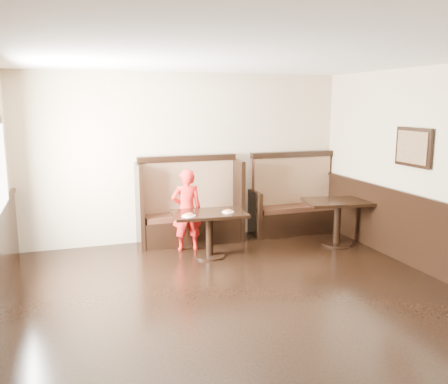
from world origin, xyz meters
name	(u,v)px	position (x,y,z in m)	size (l,w,h in m)	color
ground	(268,326)	(0.00, 0.00, 0.00)	(7.00, 7.00, 0.00)	black
room_shell	(232,260)	(-0.30, 0.28, 0.67)	(7.00, 7.00, 7.00)	#C4AF8E
booth_main	(190,211)	(0.00, 3.30, 0.53)	(1.75, 0.72, 1.45)	black
booth_neighbor	(294,206)	(1.95, 3.29, 0.48)	(1.65, 0.72, 1.45)	black
table_main	(209,223)	(0.08, 2.39, 0.53)	(1.14, 0.76, 0.70)	black
table_neighbor	(338,212)	(2.26, 2.35, 0.56)	(1.17, 0.87, 0.74)	black
child	(187,210)	(-0.16, 2.83, 0.65)	(0.48, 0.31, 1.30)	red
pizza_plate_left	(189,215)	(-0.28, 2.25, 0.71)	(0.20, 0.20, 0.04)	white
pizza_plate_right	(228,211)	(0.34, 2.31, 0.71)	(0.18, 0.18, 0.03)	white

